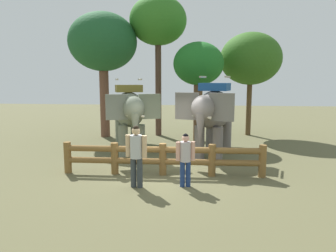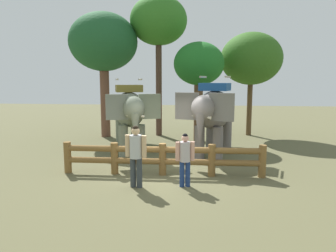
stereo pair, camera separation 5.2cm
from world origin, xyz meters
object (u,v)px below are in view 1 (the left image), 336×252
Objects in this scene: tourist_man_in_blue at (185,156)px; tree_back_center at (158,22)px; tree_deep_back at (251,59)px; tree_far_left at (103,43)px; log_fence at (163,157)px; elephant_near_left at (130,111)px; tree_far_right at (198,66)px; elephant_center at (213,112)px; tourist_woman_in_black at (136,152)px.

tourist_man_in_blue is 0.21× the size of tree_back_center.
tree_far_left is at bearing -170.33° from tree_deep_back.
tree_back_center is (-1.19, 7.51, 5.62)m from log_fence.
tree_deep_back reaches higher than tourist_man_in_blue.
log_fence is 3.77m from elephant_near_left.
tree_back_center is 1.53× the size of tree_far_right.
tree_far_right is at bearing 100.90° from elephant_center.
tree_far_left reaches higher than elephant_near_left.
tree_far_right is at bearing 80.35° from log_fence.
log_fence is 1.48m from tourist_woman_in_black.
elephant_near_left is 2.40× the size of tourist_man_in_blue.
tree_back_center is at bearing 82.04° from elephant_near_left.
tree_deep_back is at bearing 41.45° from elephant_near_left.
tree_far_left is at bearing 172.88° from tree_far_right.
tourist_woman_in_black is 10.90m from tree_deep_back.
tree_far_right is (5.11, -0.64, -1.24)m from tree_far_left.
tree_back_center reaches higher than elephant_near_left.
tree_deep_back reaches higher than tree_far_right.
tourist_woman_in_black reaches higher than log_fence.
log_fence is at bearing -80.99° from tree_back_center.
elephant_near_left is 7.99m from tree_deep_back.
tree_far_right reaches higher than elephant_near_left.
elephant_near_left is at bearing -138.55° from tree_deep_back.
elephant_center is 0.51× the size of tree_back_center.
tourist_woman_in_black is at bearing -66.70° from tree_far_left.
tourist_woman_in_black is 10.21m from tree_back_center.
tree_back_center is (0.62, 4.42, 4.44)m from elephant_near_left.
elephant_near_left is 5.42m from tree_far_left.
elephant_center is at bearing -112.24° from tree_deep_back.
log_fence is 9.07m from tree_far_left.
tree_far_left is 1.17× the size of tree_deep_back.
elephant_center is at bearing 58.47° from log_fence.
tree_far_left reaches higher than elephant_center.
tree_far_left is (-5.76, 4.01, 3.23)m from elephant_center.
tree_far_left is (-3.46, 8.04, 4.01)m from tourist_woman_in_black.
tree_far_right reaches higher than elephant_center.
tree_back_center reaches higher than tourist_woman_in_black.
elephant_center is 7.08m from tree_back_center.
tourist_man_in_blue is (0.80, -1.07, 0.31)m from log_fence.
tree_far_left reaches higher than tourist_man_in_blue.
log_fence is at bearing -99.65° from tree_far_right.
log_fence is 1.37m from tourist_man_in_blue.
tourist_woman_in_black is at bearing -171.67° from tourist_man_in_blue.
tourist_man_in_blue is 0.32× the size of tree_far_right.
elephant_near_left is at bearing -97.96° from tree_back_center.
tree_deep_back is (2.19, 5.37, 2.43)m from elephant_center.
tourist_man_in_blue is (1.40, 0.21, -0.14)m from tourist_woman_in_black.
elephant_center is (1.69, 2.76, 1.23)m from log_fence.
tree_back_center is 5.48m from tree_deep_back.
tree_back_center is (2.88, 0.74, 1.16)m from tree_far_left.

